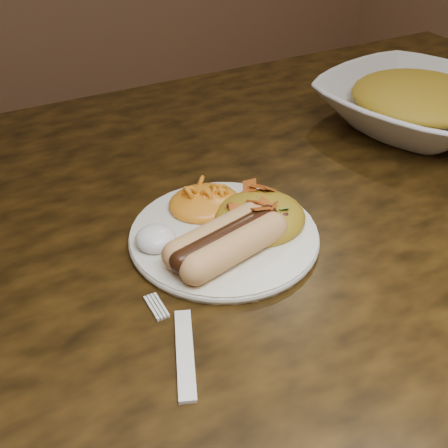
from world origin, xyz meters
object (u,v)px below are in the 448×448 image
plate (224,235)px  serving_bowl (416,106)px  table (220,284)px  fork (185,353)px

plate → serving_bowl: size_ratio=0.74×
table → plate: plate is taller
table → serving_bowl: size_ratio=5.66×
fork → table: bearing=75.3°
table → plate: (-0.01, -0.02, 0.10)m
fork → serving_bowl: size_ratio=0.50×
table → serving_bowl: (0.39, 0.09, 0.13)m
serving_bowl → table: bearing=-167.6°
fork → serving_bowl: serving_bowl is taller
fork → plate: bearing=72.2°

